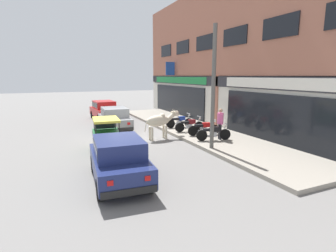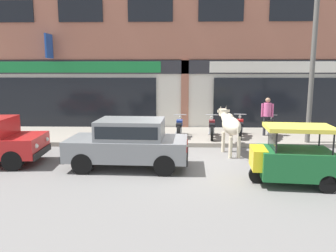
{
  "view_description": "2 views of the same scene",
  "coord_description": "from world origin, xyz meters",
  "px_view_note": "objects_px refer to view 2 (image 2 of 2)",
  "views": [
    {
      "loc": [
        14.37,
        -4.06,
        3.41
      ],
      "look_at": [
        3.1,
        1.0,
        1.03
      ],
      "focal_mm": 28.0,
      "sensor_mm": 36.0,
      "label": 1
    },
    {
      "loc": [
        -0.37,
        -9.91,
        2.85
      ],
      "look_at": [
        -0.68,
        1.0,
        1.02
      ],
      "focal_mm": 35.0,
      "sensor_mm": 36.0,
      "label": 2
    }
  ],
  "objects_px": {
    "motorcycle_2": "(240,127)",
    "pedestrian": "(267,112)",
    "motorcycle_3": "(271,128)",
    "utility_pole": "(312,71)",
    "motorcycle_0": "(179,128)",
    "cow": "(230,126)",
    "auto_rickshaw": "(292,159)",
    "motorcycle_1": "(212,128)",
    "car_0": "(129,141)"
  },
  "relations": [
    {
      "from": "motorcycle_0",
      "to": "pedestrian",
      "type": "height_order",
      "value": "pedestrian"
    },
    {
      "from": "cow",
      "to": "motorcycle_1",
      "type": "distance_m",
      "value": 2.18
    },
    {
      "from": "cow",
      "to": "utility_pole",
      "type": "distance_m",
      "value": 3.88
    },
    {
      "from": "motorcycle_2",
      "to": "pedestrian",
      "type": "bearing_deg",
      "value": 12.1
    },
    {
      "from": "car_0",
      "to": "auto_rickshaw",
      "type": "height_order",
      "value": "auto_rickshaw"
    },
    {
      "from": "motorcycle_2",
      "to": "pedestrian",
      "type": "distance_m",
      "value": 1.33
    },
    {
      "from": "motorcycle_1",
      "to": "pedestrian",
      "type": "bearing_deg",
      "value": 11.49
    },
    {
      "from": "motorcycle_3",
      "to": "utility_pole",
      "type": "bearing_deg",
      "value": -37.42
    },
    {
      "from": "pedestrian",
      "to": "auto_rickshaw",
      "type": "bearing_deg",
      "value": -98.91
    },
    {
      "from": "motorcycle_0",
      "to": "utility_pole",
      "type": "distance_m",
      "value": 5.48
    },
    {
      "from": "motorcycle_3",
      "to": "pedestrian",
      "type": "xyz_separation_m",
      "value": [
        -0.06,
        0.41,
        0.6
      ]
    },
    {
      "from": "cow",
      "to": "pedestrian",
      "type": "xyz_separation_m",
      "value": [
        1.94,
        2.57,
        0.14
      ]
    },
    {
      "from": "auto_rickshaw",
      "to": "motorcycle_0",
      "type": "distance_m",
      "value": 5.9
    },
    {
      "from": "auto_rickshaw",
      "to": "motorcycle_1",
      "type": "relative_size",
      "value": 1.13
    },
    {
      "from": "cow",
      "to": "auto_rickshaw",
      "type": "distance_m",
      "value": 3.27
    },
    {
      "from": "cow",
      "to": "auto_rickshaw",
      "type": "bearing_deg",
      "value": -71.03
    },
    {
      "from": "motorcycle_0",
      "to": "utility_pole",
      "type": "bearing_deg",
      "value": -9.74
    },
    {
      "from": "pedestrian",
      "to": "motorcycle_0",
      "type": "bearing_deg",
      "value": -172.91
    },
    {
      "from": "motorcycle_3",
      "to": "utility_pole",
      "type": "relative_size",
      "value": 0.33
    },
    {
      "from": "cow",
      "to": "motorcycle_2",
      "type": "bearing_deg",
      "value": 71.37
    },
    {
      "from": "auto_rickshaw",
      "to": "utility_pole",
      "type": "bearing_deg",
      "value": 64.24
    },
    {
      "from": "utility_pole",
      "to": "motorcycle_0",
      "type": "bearing_deg",
      "value": 170.26
    },
    {
      "from": "motorcycle_1",
      "to": "pedestrian",
      "type": "height_order",
      "value": "pedestrian"
    },
    {
      "from": "motorcycle_1",
      "to": "motorcycle_2",
      "type": "distance_m",
      "value": 1.21
    },
    {
      "from": "car_0",
      "to": "pedestrian",
      "type": "relative_size",
      "value": 2.3
    },
    {
      "from": "motorcycle_0",
      "to": "motorcycle_3",
      "type": "bearing_deg",
      "value": 0.69
    },
    {
      "from": "cow",
      "to": "pedestrian",
      "type": "distance_m",
      "value": 3.22
    },
    {
      "from": "motorcycle_1",
      "to": "utility_pole",
      "type": "distance_m",
      "value": 4.33
    },
    {
      "from": "motorcycle_2",
      "to": "pedestrian",
      "type": "height_order",
      "value": "pedestrian"
    },
    {
      "from": "utility_pole",
      "to": "auto_rickshaw",
      "type": "bearing_deg",
      "value": -115.76
    },
    {
      "from": "motorcycle_3",
      "to": "utility_pole",
      "type": "height_order",
      "value": "utility_pole"
    },
    {
      "from": "motorcycle_0",
      "to": "motorcycle_1",
      "type": "relative_size",
      "value": 1.0
    },
    {
      "from": "motorcycle_1",
      "to": "motorcycle_0",
      "type": "bearing_deg",
      "value": 179.14
    },
    {
      "from": "motorcycle_3",
      "to": "auto_rickshaw",
      "type": "bearing_deg",
      "value": -100.19
    },
    {
      "from": "motorcycle_1",
      "to": "motorcycle_3",
      "type": "bearing_deg",
      "value": 1.54
    },
    {
      "from": "motorcycle_1",
      "to": "motorcycle_3",
      "type": "relative_size",
      "value": 1.02
    },
    {
      "from": "motorcycle_3",
      "to": "cow",
      "type": "bearing_deg",
      "value": -132.88
    },
    {
      "from": "motorcycle_3",
      "to": "utility_pole",
      "type": "xyz_separation_m",
      "value": [
        1.16,
        -0.89,
        2.32
      ]
    },
    {
      "from": "cow",
      "to": "motorcycle_1",
      "type": "xyz_separation_m",
      "value": [
        -0.41,
        2.09,
        -0.45
      ]
    },
    {
      "from": "motorcycle_2",
      "to": "motorcycle_3",
      "type": "distance_m",
      "value": 1.23
    },
    {
      "from": "motorcycle_1",
      "to": "pedestrian",
      "type": "relative_size",
      "value": 1.13
    },
    {
      "from": "motorcycle_1",
      "to": "cow",
      "type": "bearing_deg",
      "value": -78.87
    },
    {
      "from": "utility_pole",
      "to": "motorcycle_3",
      "type": "bearing_deg",
      "value": 142.58
    },
    {
      "from": "car_0",
      "to": "motorcycle_0",
      "type": "height_order",
      "value": "car_0"
    },
    {
      "from": "motorcycle_0",
      "to": "motorcycle_3",
      "type": "distance_m",
      "value": 3.74
    },
    {
      "from": "car_0",
      "to": "pedestrian",
      "type": "bearing_deg",
      "value": 39.42
    },
    {
      "from": "cow",
      "to": "motorcycle_2",
      "type": "distance_m",
      "value": 2.49
    },
    {
      "from": "utility_pole",
      "to": "cow",
      "type": "bearing_deg",
      "value": -158.13
    },
    {
      "from": "motorcycle_1",
      "to": "utility_pole",
      "type": "height_order",
      "value": "utility_pole"
    },
    {
      "from": "cow",
      "to": "pedestrian",
      "type": "height_order",
      "value": "pedestrian"
    }
  ]
}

